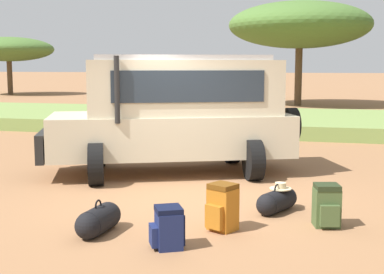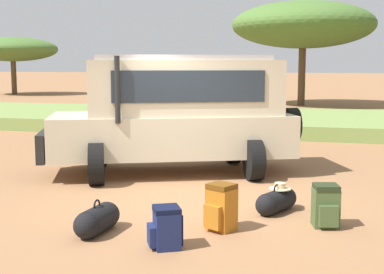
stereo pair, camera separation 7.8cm
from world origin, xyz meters
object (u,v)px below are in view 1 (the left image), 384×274
backpack_cluster_center (168,228)px  acacia_tree_far_left (9,49)px  acacia_tree_left_mid (300,25)px  backpack_beside_front_wheel (222,208)px  duffel_bag_low_black_case (277,201)px  duffel_bag_soft_canvas (99,220)px  safari_vehicle (176,111)px  backpack_near_rear_wheel (327,206)px

backpack_cluster_center → acacia_tree_far_left: 37.83m
acacia_tree_far_left → acacia_tree_left_mid: 23.04m
backpack_beside_front_wheel → acacia_tree_left_mid: acacia_tree_left_mid is taller
backpack_cluster_center → acacia_tree_left_mid: acacia_tree_left_mid is taller
duffel_bag_low_black_case → duffel_bag_soft_canvas: size_ratio=0.95×
backpack_cluster_center → acacia_tree_left_mid: 24.93m
safari_vehicle → duffel_bag_low_black_case: size_ratio=6.26×
duffel_bag_low_black_case → safari_vehicle: bearing=133.0°
safari_vehicle → acacia_tree_far_left: (-20.95, 25.98, 2.17)m
safari_vehicle → acacia_tree_far_left: 33.45m
backpack_beside_front_wheel → safari_vehicle: bearing=115.2°
duffel_bag_soft_canvas → acacia_tree_far_left: bearing=125.0°
backpack_beside_front_wheel → backpack_cluster_center: size_ratio=1.25×
acacia_tree_left_mid → safari_vehicle: bearing=-93.7°
backpack_cluster_center → backpack_beside_front_wheel: bearing=59.7°
safari_vehicle → backpack_near_rear_wheel: (3.09, -3.11, -1.00)m
duffel_bag_low_black_case → acacia_tree_far_left: bearing=129.3°
safari_vehicle → acacia_tree_left_mid: bearing=86.3°
duffel_bag_soft_canvas → acacia_tree_far_left: acacia_tree_far_left is taller
safari_vehicle → duffel_bag_soft_canvas: size_ratio=5.95×
safari_vehicle → acacia_tree_far_left: bearing=128.9°
backpack_cluster_center → duffel_bag_low_black_case: 2.29m
duffel_bag_soft_canvas → safari_vehicle: bearing=91.9°
acacia_tree_left_mid → backpack_near_rear_wheel: bearing=-85.6°
backpack_cluster_center → duffel_bag_soft_canvas: size_ratio=0.57×
duffel_bag_soft_canvas → acacia_tree_far_left: (-21.09, 30.18, 3.28)m
acacia_tree_far_left → backpack_cluster_center: bearing=-54.0°
backpack_near_rear_wheel → duffel_bag_low_black_case: size_ratio=0.70×
acacia_tree_far_left → duffel_bag_low_black_case: bearing=-50.7°
acacia_tree_left_mid → backpack_beside_front_wheel: bearing=-89.0°
backpack_near_rear_wheel → acacia_tree_far_left: 37.87m
backpack_cluster_center → backpack_near_rear_wheel: size_ratio=0.86×
safari_vehicle → backpack_beside_front_wheel: 4.14m
backpack_beside_front_wheel → duffel_bag_soft_canvas: 1.68m
safari_vehicle → backpack_beside_front_wheel: (1.72, -3.64, -0.98)m
safari_vehicle → backpack_cluster_center: bearing=-75.0°
duffel_bag_low_black_case → duffel_bag_soft_canvas: (-2.21, -1.67, 0.01)m
acacia_tree_left_mid → acacia_tree_far_left: bearing=165.1°
safari_vehicle → acacia_tree_left_mid: (1.29, 20.06, 3.15)m
safari_vehicle → acacia_tree_far_left: size_ratio=0.78×
backpack_cluster_center → duffel_bag_soft_canvas: bearing=163.7°
acacia_tree_far_left → acacia_tree_left_mid: acacia_tree_left_mid is taller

